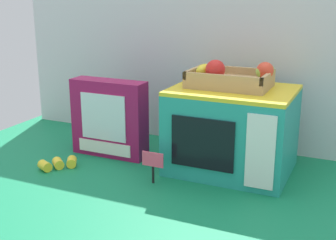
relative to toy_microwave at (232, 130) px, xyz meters
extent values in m
plane|color=#147A4C|center=(-0.16, -0.05, -0.14)|extent=(1.70, 1.70, 0.00)
cube|color=silver|center=(-0.16, 0.24, 0.19)|extent=(1.61, 0.03, 0.66)
cube|color=teal|center=(0.00, 0.00, -0.01)|extent=(0.38, 0.30, 0.26)
cube|color=yellow|center=(0.00, 0.00, 0.13)|extent=(0.38, 0.30, 0.01)
cube|color=black|center=(-0.05, -0.15, -0.01)|extent=(0.20, 0.01, 0.16)
cube|color=white|center=(0.13, -0.15, -0.01)|extent=(0.08, 0.01, 0.22)
cube|color=tan|center=(-0.02, 0.02, 0.15)|extent=(0.25, 0.17, 0.03)
cube|color=tan|center=(-0.02, -0.06, 0.18)|extent=(0.25, 0.01, 0.02)
cube|color=tan|center=(-0.02, 0.09, 0.18)|extent=(0.25, 0.01, 0.02)
cube|color=tan|center=(-0.14, 0.02, 0.18)|extent=(0.01, 0.17, 0.02)
cube|color=tan|center=(0.10, 0.02, 0.18)|extent=(0.01, 0.17, 0.02)
ellipsoid|color=#9EC647|center=(0.08, 0.05, 0.19)|extent=(0.07, 0.09, 0.05)
sphere|color=#E04228|center=(0.09, 0.04, 0.19)|extent=(0.05, 0.05, 0.05)
ellipsoid|color=yellow|center=(-0.10, 0.00, 0.19)|extent=(0.06, 0.08, 0.04)
sphere|color=red|center=(-0.05, -0.02, 0.20)|extent=(0.06, 0.06, 0.06)
cube|color=#99144C|center=(-0.43, -0.04, 0.00)|extent=(0.27, 0.08, 0.27)
cube|color=silver|center=(-0.43, -0.08, 0.01)|extent=(0.17, 0.00, 0.16)
cube|color=white|center=(-0.43, -0.08, -0.10)|extent=(0.21, 0.00, 0.04)
cylinder|color=black|center=(-0.18, -0.20, -0.11)|extent=(0.01, 0.01, 0.06)
cube|color=#F44C6B|center=(-0.18, -0.20, -0.06)|extent=(0.07, 0.00, 0.05)
cylinder|color=yellow|center=(-0.49, -0.20, -0.12)|extent=(0.05, 0.06, 0.03)
cylinder|color=yellow|center=(-0.53, -0.22, -0.12)|extent=(0.05, 0.05, 0.03)
cylinder|color=yellow|center=(-0.55, -0.26, -0.12)|extent=(0.05, 0.05, 0.03)
camera|label=1|loc=(0.39, -1.35, 0.44)|focal=48.48mm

